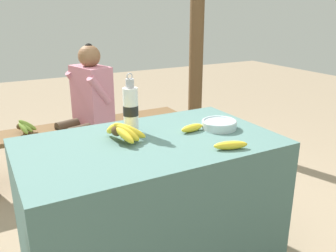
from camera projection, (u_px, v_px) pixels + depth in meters
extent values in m
cube|color=#4C706B|center=(151.00, 208.00, 1.85)|extent=(1.25, 0.74, 0.76)
sphere|color=#4C381E|center=(117.00, 131.00, 1.69)|extent=(0.05, 0.05, 0.05)
ellipsoid|color=yellow|center=(124.00, 134.00, 1.66)|extent=(0.08, 0.14, 0.09)
ellipsoid|color=yellow|center=(127.00, 132.00, 1.68)|extent=(0.13, 0.13, 0.10)
ellipsoid|color=yellow|center=(130.00, 131.00, 1.70)|extent=(0.17, 0.09, 0.11)
ellipsoid|color=yellow|center=(125.00, 129.00, 1.73)|extent=(0.14, 0.07, 0.11)
ellipsoid|color=yellow|center=(121.00, 128.00, 1.74)|extent=(0.13, 0.12, 0.10)
ellipsoid|color=yellow|center=(112.00, 129.00, 1.74)|extent=(0.04, 0.15, 0.11)
cylinder|color=silver|center=(219.00, 125.00, 1.90)|extent=(0.19, 0.19, 0.04)
torus|color=silver|center=(219.00, 122.00, 1.90)|extent=(0.19, 0.19, 0.02)
cylinder|color=white|center=(131.00, 110.00, 1.82)|extent=(0.08, 0.08, 0.23)
cylinder|color=black|center=(131.00, 110.00, 1.82)|extent=(0.08, 0.08, 0.05)
cylinder|color=#ADADB2|center=(130.00, 83.00, 1.77)|extent=(0.04, 0.04, 0.05)
torus|color=#ADADB2|center=(130.00, 76.00, 1.76)|extent=(0.03, 0.01, 0.03)
ellipsoid|color=yellow|center=(231.00, 145.00, 1.62)|extent=(0.17, 0.09, 0.04)
ellipsoid|color=yellow|center=(192.00, 128.00, 1.86)|extent=(0.14, 0.06, 0.04)
cube|color=brown|center=(83.00, 127.00, 2.97)|extent=(1.77, 0.32, 0.04)
cube|color=brown|center=(172.00, 140.00, 3.29)|extent=(0.06, 0.06, 0.41)
cube|color=brown|center=(160.00, 133.00, 3.49)|extent=(0.06, 0.06, 0.41)
cylinder|color=#473828|center=(75.00, 161.00, 2.81)|extent=(0.09, 0.09, 0.45)
cylinder|color=#473828|center=(86.00, 129.00, 2.82)|extent=(0.31, 0.17, 0.09)
cylinder|color=#473828|center=(63.00, 154.00, 2.94)|extent=(0.09, 0.09, 0.45)
cylinder|color=#473828|center=(74.00, 124.00, 2.94)|extent=(0.31, 0.17, 0.09)
cube|color=#C67589|center=(92.00, 96.00, 2.90)|extent=(0.28, 0.38, 0.48)
cylinder|color=#C67589|center=(99.00, 90.00, 2.74)|extent=(0.21, 0.12, 0.25)
cylinder|color=#C67589|center=(78.00, 84.00, 2.96)|extent=(0.21, 0.12, 0.25)
sphere|color=brown|center=(89.00, 56.00, 2.79)|extent=(0.18, 0.18, 0.18)
sphere|color=black|center=(89.00, 48.00, 2.77)|extent=(0.07, 0.07, 0.07)
sphere|color=#4C381E|center=(20.00, 126.00, 2.72)|extent=(0.05, 0.05, 0.05)
ellipsoid|color=olive|center=(23.00, 128.00, 2.69)|extent=(0.08, 0.13, 0.10)
ellipsoid|color=olive|center=(26.00, 127.00, 2.72)|extent=(0.12, 0.10, 0.09)
ellipsoid|color=olive|center=(28.00, 125.00, 2.75)|extent=(0.15, 0.04, 0.13)
ellipsoid|color=olive|center=(25.00, 125.00, 2.76)|extent=(0.13, 0.10, 0.09)
ellipsoid|color=olive|center=(22.00, 125.00, 2.77)|extent=(0.09, 0.14, 0.09)
cylinder|color=brown|center=(197.00, 12.00, 3.58)|extent=(0.15, 0.15, 2.67)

